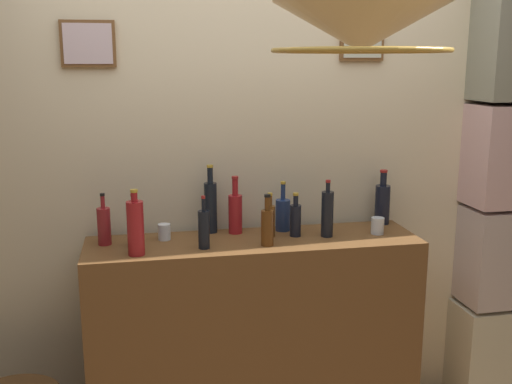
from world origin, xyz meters
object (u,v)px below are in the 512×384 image
at_px(liquor_bottle_scotch, 204,229).
at_px(liquor_bottle_vodka, 136,227).
at_px(liquor_bottle_port, 267,226).
at_px(glass_tumbler_rocks, 378,226).
at_px(liquor_bottle_whiskey, 104,225).
at_px(liquor_bottle_gin, 211,206).
at_px(liquor_bottle_amaro, 270,220).
at_px(glass_tumbler_highball, 164,232).
at_px(liquor_bottle_brandy, 283,214).
at_px(pendant_lamp, 361,29).
at_px(liquor_bottle_vermouth, 134,226).
at_px(liquor_bottle_bourbon, 295,219).
at_px(liquor_bottle_rye, 327,213).
at_px(liquor_bottle_tequila, 235,212).
at_px(liquor_bottle_rum, 382,203).

xyz_separation_m(liquor_bottle_scotch, liquor_bottle_vodka, (-0.31, -0.04, 0.03)).
distance_m(liquor_bottle_port, glass_tumbler_rocks, 0.60).
height_order(liquor_bottle_whiskey, liquor_bottle_gin, liquor_bottle_gin).
xyz_separation_m(liquor_bottle_amaro, glass_tumbler_rocks, (0.54, -0.06, -0.04)).
bearing_deg(liquor_bottle_scotch, liquor_bottle_amaro, 20.34).
height_order(liquor_bottle_amaro, glass_tumbler_highball, liquor_bottle_amaro).
distance_m(liquor_bottle_brandy, liquor_bottle_gin, 0.37).
bearing_deg(pendant_lamp, liquor_bottle_vodka, 139.95).
height_order(liquor_bottle_brandy, liquor_bottle_port, liquor_bottle_brandy).
distance_m(liquor_bottle_amaro, liquor_bottle_vermouth, 0.66).
bearing_deg(liquor_bottle_vermouth, liquor_bottle_port, -10.18).
bearing_deg(liquor_bottle_scotch, liquor_bottle_port, -2.38).
bearing_deg(liquor_bottle_bourbon, liquor_bottle_rye, -12.74).
relative_size(liquor_bottle_rye, liquor_bottle_tequila, 0.98).
bearing_deg(liquor_bottle_rum, liquor_bottle_brandy, -177.15).
relative_size(liquor_bottle_tequila, glass_tumbler_rocks, 3.48).
relative_size(liquor_bottle_tequila, liquor_bottle_gin, 0.84).
height_order(liquor_bottle_gin, pendant_lamp, pendant_lamp).
bearing_deg(glass_tumbler_rocks, glass_tumbler_highball, 174.42).
xyz_separation_m(liquor_bottle_rum, liquor_bottle_bourbon, (-0.52, -0.14, -0.03)).
distance_m(liquor_bottle_vermouth, pendant_lamp, 1.41).
xyz_separation_m(liquor_bottle_whiskey, liquor_bottle_gin, (0.52, 0.11, 0.05)).
relative_size(liquor_bottle_port, pendant_lamp, 0.41).
xyz_separation_m(liquor_bottle_vodka, glass_tumbler_rocks, (1.20, 0.11, -0.09)).
distance_m(liquor_bottle_vermouth, liquor_bottle_bourbon, 0.79).
relative_size(liquor_bottle_amaro, liquor_bottle_rye, 0.78).
height_order(liquor_bottle_amaro, liquor_bottle_scotch, liquor_bottle_scotch).
distance_m(liquor_bottle_brandy, glass_tumbler_highball, 0.61).
bearing_deg(liquor_bottle_rye, liquor_bottle_vodka, -173.17).
bearing_deg(liquor_bottle_port, liquor_bottle_gin, 130.55).
distance_m(liquor_bottle_whiskey, liquor_bottle_bourbon, 0.93).
bearing_deg(liquor_bottle_brandy, liquor_bottle_port, -119.31).
height_order(liquor_bottle_rum, liquor_bottle_whiskey, liquor_bottle_rum).
bearing_deg(liquor_bottle_gin, liquor_bottle_whiskey, -167.98).
bearing_deg(liquor_bottle_vodka, liquor_bottle_scotch, 6.46).
bearing_deg(liquor_bottle_scotch, liquor_bottle_gin, 76.20).
bearing_deg(liquor_bottle_amaro, liquor_bottle_rum, 10.96).
height_order(liquor_bottle_bourbon, pendant_lamp, pendant_lamp).
bearing_deg(liquor_bottle_bourbon, pendant_lamp, -89.73).
relative_size(liquor_bottle_bourbon, glass_tumbler_highball, 2.80).
xyz_separation_m(liquor_bottle_gin, glass_tumbler_highball, (-0.24, -0.09, -0.10)).
xyz_separation_m(liquor_bottle_brandy, liquor_bottle_vermouth, (-0.75, -0.13, 0.01)).
distance_m(liquor_bottle_scotch, liquor_bottle_gin, 0.27).
height_order(liquor_bottle_vermouth, liquor_bottle_vodka, liquor_bottle_vodka).
height_order(liquor_bottle_brandy, glass_tumbler_rocks, liquor_bottle_brandy).
bearing_deg(liquor_bottle_bourbon, liquor_bottle_port, -143.97).
height_order(liquor_bottle_brandy, pendant_lamp, pendant_lamp).
xyz_separation_m(liquor_bottle_scotch, liquor_bottle_port, (0.30, -0.01, 0.00)).
xyz_separation_m(liquor_bottle_amaro, liquor_bottle_vodka, (-0.65, -0.16, 0.04)).
relative_size(liquor_bottle_brandy, pendant_lamp, 0.42).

